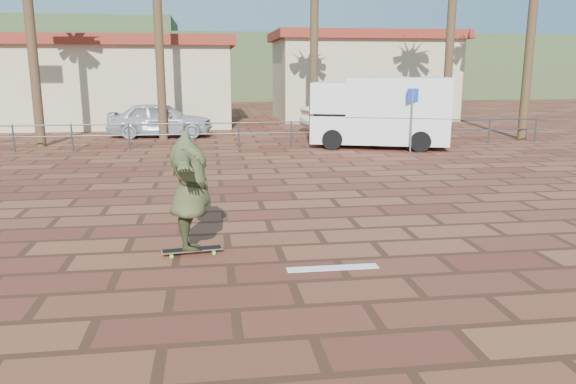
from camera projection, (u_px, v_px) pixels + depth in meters
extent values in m
plane|color=brown|center=(277.00, 246.00, 9.54)|extent=(120.00, 120.00, 0.00)
cube|color=white|center=(333.00, 268.00, 8.48)|extent=(1.40, 0.22, 0.01)
cylinder|color=#47494F|center=(14.00, 138.00, 19.95)|extent=(0.06, 0.06, 1.00)
cylinder|color=#47494F|center=(72.00, 138.00, 20.22)|extent=(0.06, 0.06, 1.00)
cylinder|color=#47494F|center=(129.00, 137.00, 20.49)|extent=(0.06, 0.06, 1.00)
cylinder|color=#47494F|center=(185.00, 136.00, 20.76)|extent=(0.06, 0.06, 1.00)
cylinder|color=#47494F|center=(239.00, 135.00, 21.04)|extent=(0.06, 0.06, 1.00)
cylinder|color=#47494F|center=(291.00, 134.00, 21.31)|extent=(0.06, 0.06, 1.00)
cylinder|color=#47494F|center=(343.00, 133.00, 21.58)|extent=(0.06, 0.06, 1.00)
cylinder|color=#47494F|center=(393.00, 132.00, 21.85)|extent=(0.06, 0.06, 1.00)
cylinder|color=#47494F|center=(442.00, 131.00, 22.12)|extent=(0.06, 0.06, 1.00)
cylinder|color=#47494F|center=(489.00, 131.00, 22.40)|extent=(0.06, 0.06, 1.00)
cylinder|color=#47494F|center=(536.00, 130.00, 22.67)|extent=(0.06, 0.06, 1.00)
cylinder|color=#47494F|center=(238.00, 123.00, 20.94)|extent=(24.00, 0.05, 0.05)
cylinder|color=#47494F|center=(239.00, 133.00, 21.03)|extent=(24.00, 0.05, 0.05)
cylinder|color=brown|center=(33.00, 53.00, 20.82)|extent=(0.36, 0.36, 7.00)
cylinder|color=brown|center=(159.00, 39.00, 22.75)|extent=(0.36, 0.36, 8.20)
cylinder|color=brown|center=(314.00, 61.00, 24.30)|extent=(0.36, 0.36, 6.50)
cylinder|color=brown|center=(450.00, 45.00, 23.46)|extent=(0.36, 0.36, 7.80)
cylinder|color=brown|center=(531.00, 31.00, 22.79)|extent=(0.36, 0.36, 8.80)
cube|color=beige|center=(114.00, 86.00, 29.56)|extent=(12.00, 7.00, 4.00)
cube|color=maroon|center=(111.00, 42.00, 29.07)|extent=(12.60, 7.60, 0.50)
cube|color=beige|center=(362.00, 80.00, 33.35)|extent=(10.00, 6.00, 4.50)
cube|color=maroon|center=(363.00, 36.00, 32.80)|extent=(10.60, 6.60, 0.50)
cube|color=#384C28|center=(218.00, 67.00, 57.23)|extent=(70.00, 18.00, 6.00)
cube|color=#384C28|center=(9.00, 58.00, 59.82)|extent=(35.00, 14.00, 8.00)
cube|color=olive|center=(192.00, 250.00, 9.08)|extent=(1.00, 0.34, 0.02)
cube|color=black|center=(192.00, 249.00, 9.07)|extent=(0.96, 0.31, 0.00)
cube|color=silver|center=(171.00, 253.00, 9.00)|extent=(0.07, 0.17, 0.03)
cube|color=silver|center=(213.00, 249.00, 9.17)|extent=(0.07, 0.17, 0.03)
cylinder|color=#61E02F|center=(172.00, 256.00, 8.91)|extent=(0.07, 0.03, 0.06)
cylinder|color=#61E02F|center=(171.00, 253.00, 9.09)|extent=(0.07, 0.03, 0.06)
cylinder|color=#61E02F|center=(214.00, 253.00, 9.08)|extent=(0.07, 0.03, 0.06)
cylinder|color=#61E02F|center=(212.00, 249.00, 9.27)|extent=(0.07, 0.03, 0.06)
imported|color=#454A28|center=(190.00, 191.00, 8.87)|extent=(0.78, 2.39, 1.92)
cube|color=white|center=(379.00, 129.00, 21.23)|extent=(5.42, 3.54, 1.03)
cube|color=white|center=(398.00, 97.00, 20.85)|extent=(4.21, 3.21, 1.40)
cube|color=white|center=(333.00, 97.00, 21.29)|extent=(2.06, 2.42, 1.12)
cube|color=black|center=(317.00, 108.00, 21.49)|extent=(0.55, 1.52, 0.61)
cylinder|color=black|center=(332.00, 140.00, 20.66)|extent=(0.79, 0.48, 0.75)
cylinder|color=black|center=(338.00, 134.00, 22.54)|extent=(0.79, 0.48, 0.75)
cylinder|color=black|center=(421.00, 142.00, 20.10)|extent=(0.79, 0.48, 0.75)
cylinder|color=black|center=(418.00, 135.00, 21.98)|extent=(0.79, 0.48, 0.75)
imported|color=#B1B3B9|center=(160.00, 119.00, 24.41)|extent=(4.57, 2.12, 1.52)
imported|color=silver|center=(355.00, 115.00, 26.09)|extent=(5.22, 2.93, 1.63)
cylinder|color=gray|center=(412.00, 121.00, 19.79)|extent=(0.06, 0.06, 2.23)
cube|color=#193FB2|center=(413.00, 95.00, 19.59)|extent=(0.45, 0.17, 0.46)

